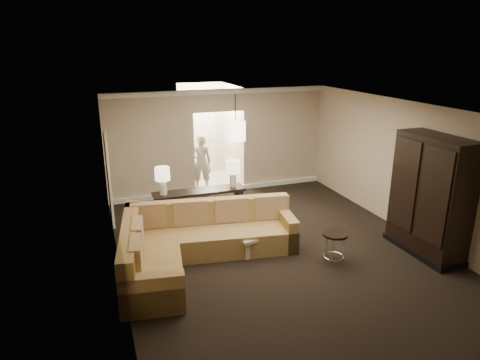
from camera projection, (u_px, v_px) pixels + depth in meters
name	position (u px, v px, depth m)	size (l,w,h in m)	color
ground	(281.00, 254.00, 8.33)	(8.00, 8.00, 0.00)	black
wall_back	(220.00, 142.00, 11.49)	(6.00, 0.04, 2.80)	#BEAA8F
wall_front	(453.00, 305.00, 4.32)	(6.00, 0.04, 2.80)	#BEAA8F
wall_left	(116.00, 206.00, 6.94)	(0.04, 8.00, 2.80)	#BEAA8F
wall_right	(414.00, 171.00, 8.87)	(0.04, 8.00, 2.80)	#BEAA8F
ceiling	(286.00, 111.00, 7.48)	(6.00, 8.00, 0.02)	white
crown_molding	(219.00, 92.00, 11.04)	(6.00, 0.10, 0.12)	white
baseboard	(221.00, 189.00, 11.85)	(6.00, 0.10, 0.12)	white
side_door	(109.00, 178.00, 9.56)	(0.05, 0.90, 2.10)	white
foyer	(206.00, 136.00, 12.72)	(1.44, 2.02, 2.80)	beige
sectional_sofa	(193.00, 242.00, 7.96)	(3.61, 2.73, 0.98)	brown
coffee_table	(255.00, 237.00, 8.62)	(1.14, 1.14, 0.42)	silver
console_table	(200.00, 204.00, 9.63)	(2.07, 0.47, 0.80)	black
armoire	(430.00, 199.00, 8.11)	(0.69, 1.62, 2.33)	black
drink_table	(335.00, 241.00, 7.94)	(0.47, 0.47, 0.58)	black
table_lamp_left	(162.00, 177.00, 9.15)	(0.32, 0.32, 0.61)	white
table_lamp_right	(233.00, 169.00, 9.66)	(0.32, 0.32, 0.61)	white
pendant_light	(235.00, 130.00, 10.16)	(0.38, 0.38, 1.09)	black
person	(201.00, 160.00, 11.78)	(0.62, 0.42, 1.73)	beige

